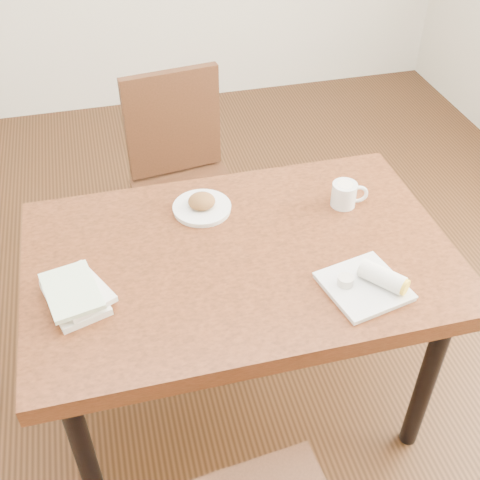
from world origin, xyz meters
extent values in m
cube|color=#472814|center=(0.00, 0.00, -0.01)|extent=(4.00, 5.00, 0.01)
cube|color=brown|center=(0.00, 0.00, 0.72)|extent=(1.30, 0.84, 0.06)
cylinder|color=black|center=(-0.55, -0.32, 0.34)|extent=(0.06, 0.06, 0.69)
cylinder|color=black|center=(0.55, -0.32, 0.34)|extent=(0.06, 0.06, 0.69)
cylinder|color=black|center=(-0.55, 0.32, 0.34)|extent=(0.06, 0.06, 0.69)
cylinder|color=black|center=(0.55, 0.32, 0.34)|extent=(0.06, 0.06, 0.69)
cylinder|color=#452413|center=(0.11, 0.89, 0.23)|extent=(0.04, 0.04, 0.45)
cylinder|color=#452413|center=(-0.24, 0.84, 0.23)|extent=(0.04, 0.04, 0.45)
cylinder|color=#452413|center=(0.16, 0.53, 0.23)|extent=(0.04, 0.04, 0.45)
cylinder|color=#452413|center=(-0.19, 0.48, 0.23)|extent=(0.04, 0.04, 0.45)
cube|color=#452413|center=(-0.04, 0.68, 0.47)|extent=(0.47, 0.47, 0.04)
cube|color=#452413|center=(-0.07, 0.87, 0.73)|extent=(0.40, 0.09, 0.45)
cylinder|color=white|center=(-0.07, 0.24, 0.76)|extent=(0.19, 0.19, 0.01)
cylinder|color=white|center=(-0.07, 0.24, 0.76)|extent=(0.19, 0.19, 0.01)
ellipsoid|color=#B27538|center=(-0.07, 0.24, 0.79)|extent=(0.11, 0.11, 0.05)
cylinder|color=white|center=(0.39, 0.15, 0.79)|extent=(0.08, 0.08, 0.08)
torus|color=white|center=(0.44, 0.14, 0.79)|extent=(0.07, 0.03, 0.07)
cylinder|color=tan|center=(0.39, 0.15, 0.83)|extent=(0.07, 0.07, 0.01)
cylinder|color=#F2E5CC|center=(0.39, 0.15, 0.83)|extent=(0.05, 0.05, 0.00)
cube|color=white|center=(0.30, -0.24, 0.76)|extent=(0.25, 0.25, 0.01)
cube|color=white|center=(0.30, -0.24, 0.76)|extent=(0.25, 0.25, 0.01)
cylinder|color=white|center=(0.35, -0.25, 0.79)|extent=(0.12, 0.14, 0.05)
cylinder|color=yellow|center=(0.39, -0.30, 0.79)|extent=(0.05, 0.04, 0.05)
cylinder|color=silver|center=(0.25, -0.22, 0.78)|extent=(0.05, 0.05, 0.03)
cylinder|color=red|center=(0.25, -0.22, 0.79)|extent=(0.04, 0.04, 0.01)
cube|color=white|center=(-0.49, -0.09, 0.76)|extent=(0.19, 0.24, 0.02)
cube|color=silver|center=(-0.48, -0.08, 0.78)|extent=(0.21, 0.24, 0.02)
cube|color=#A5D991|center=(-0.50, -0.09, 0.80)|extent=(0.18, 0.23, 0.01)
camera|label=1|loc=(-0.34, -1.33, 1.97)|focal=45.00mm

